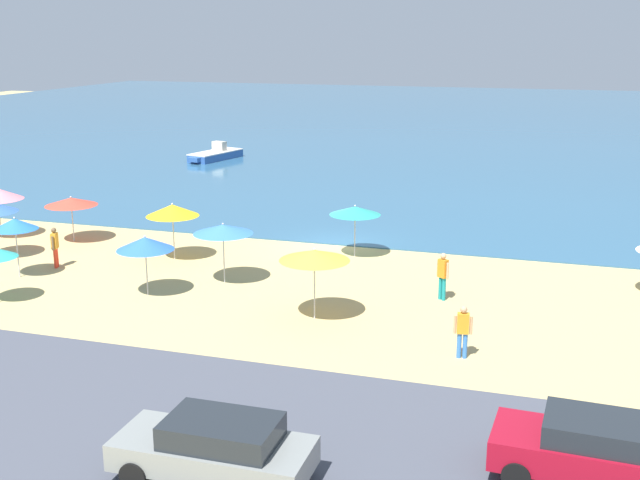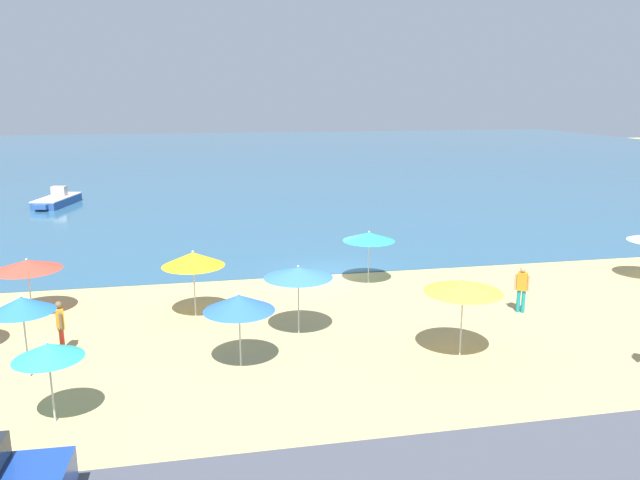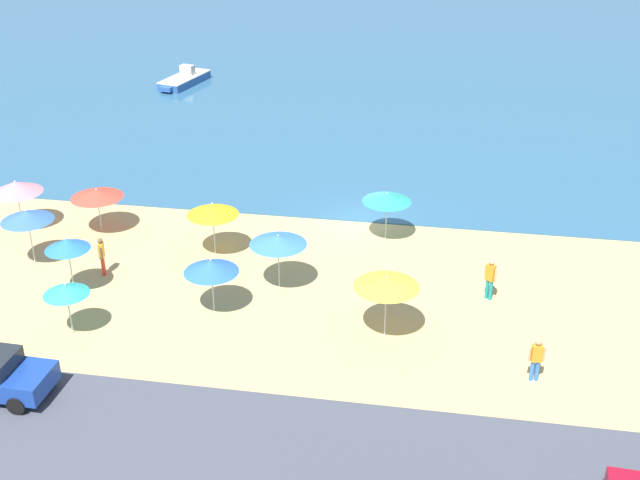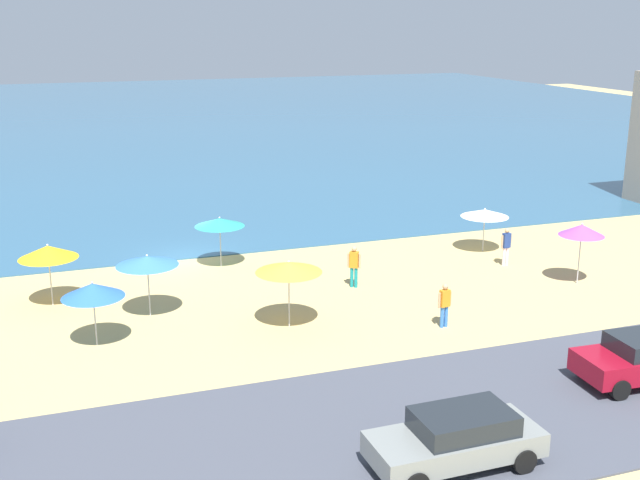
{
  "view_description": "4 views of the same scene",
  "coord_description": "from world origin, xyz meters",
  "px_view_note": "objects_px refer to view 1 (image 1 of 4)",
  "views": [
    {
      "loc": [
        10.18,
        -34.83,
        9.73
      ],
      "look_at": [
        0.01,
        -2.29,
        0.82
      ],
      "focal_mm": 45.0,
      "sensor_mm": 36.0,
      "label": 1
    },
    {
      "loc": [
        -5.82,
        -26.88,
        8.07
      ],
      "look_at": [
        0.09,
        2.62,
        1.04
      ],
      "focal_mm": 35.0,
      "sensor_mm": 36.0,
      "label": 2
    },
    {
      "loc": [
        3.93,
        -35.24,
        16.92
      ],
      "look_at": [
        -1.27,
        -4.17,
        0.99
      ],
      "focal_mm": 45.0,
      "sensor_mm": 36.0,
      "label": 3
    },
    {
      "loc": [
        -6.08,
        -36.21,
        11.09
      ],
      "look_at": [
        5.1,
        -4.77,
        1.75
      ],
      "focal_mm": 45.0,
      "sensor_mm": 36.0,
      "label": 4
    }
  ],
  "objects_px": {
    "beach_umbrella_5": "(223,229)",
    "beach_umbrella_9": "(172,210)",
    "beach_umbrella_10": "(314,255)",
    "beach_umbrella_11": "(71,202)",
    "beach_umbrella_6": "(15,224)",
    "parked_car_3": "(216,448)",
    "beach_umbrella_1": "(355,211)",
    "beach_umbrella_0": "(145,243)",
    "bather_2": "(463,329)",
    "bather_1": "(443,274)",
    "skiff_nearshore": "(215,155)",
    "parked_car_2": "(589,448)",
    "bather_3": "(55,245)"
  },
  "relations": [
    {
      "from": "beach_umbrella_5",
      "to": "beach_umbrella_9",
      "type": "height_order",
      "value": "beach_umbrella_9"
    },
    {
      "from": "beach_umbrella_10",
      "to": "beach_umbrella_11",
      "type": "xyz_separation_m",
      "value": [
        -14.22,
        6.71,
        -0.37
      ]
    },
    {
      "from": "beach_umbrella_6",
      "to": "parked_car_3",
      "type": "height_order",
      "value": "beach_umbrella_6"
    },
    {
      "from": "beach_umbrella_1",
      "to": "parked_car_3",
      "type": "height_order",
      "value": "beach_umbrella_1"
    },
    {
      "from": "beach_umbrella_0",
      "to": "parked_car_3",
      "type": "relative_size",
      "value": 0.53
    },
    {
      "from": "bather_2",
      "to": "parked_car_3",
      "type": "height_order",
      "value": "bather_2"
    },
    {
      "from": "bather_1",
      "to": "parked_car_3",
      "type": "height_order",
      "value": "bather_1"
    },
    {
      "from": "beach_umbrella_6",
      "to": "skiff_nearshore",
      "type": "relative_size",
      "value": 0.46
    },
    {
      "from": "beach_umbrella_0",
      "to": "beach_umbrella_9",
      "type": "height_order",
      "value": "beach_umbrella_9"
    },
    {
      "from": "beach_umbrella_6",
      "to": "beach_umbrella_11",
      "type": "relative_size",
      "value": 1.02
    },
    {
      "from": "beach_umbrella_11",
      "to": "parked_car_3",
      "type": "height_order",
      "value": "beach_umbrella_11"
    },
    {
      "from": "beach_umbrella_11",
      "to": "parked_car_2",
      "type": "bearing_deg",
      "value": -32.78
    },
    {
      "from": "beach_umbrella_5",
      "to": "beach_umbrella_10",
      "type": "bearing_deg",
      "value": -31.53
    },
    {
      "from": "beach_umbrella_10",
      "to": "beach_umbrella_1",
      "type": "bearing_deg",
      "value": 95.11
    },
    {
      "from": "bather_2",
      "to": "skiff_nearshore",
      "type": "height_order",
      "value": "bather_2"
    },
    {
      "from": "beach_umbrella_0",
      "to": "beach_umbrella_6",
      "type": "relative_size",
      "value": 0.93
    },
    {
      "from": "beach_umbrella_0",
      "to": "parked_car_2",
      "type": "bearing_deg",
      "value": -29.13
    },
    {
      "from": "beach_umbrella_0",
      "to": "beach_umbrella_5",
      "type": "relative_size",
      "value": 0.96
    },
    {
      "from": "beach_umbrella_5",
      "to": "beach_umbrella_6",
      "type": "height_order",
      "value": "beach_umbrella_6"
    },
    {
      "from": "beach_umbrella_0",
      "to": "beach_umbrella_10",
      "type": "relative_size",
      "value": 0.91
    },
    {
      "from": "parked_car_3",
      "to": "skiff_nearshore",
      "type": "distance_m",
      "value": 46.31
    },
    {
      "from": "bather_1",
      "to": "bather_3",
      "type": "bearing_deg",
      "value": -177.69
    },
    {
      "from": "beach_umbrella_10",
      "to": "parked_car_3",
      "type": "distance_m",
      "value": 10.76
    },
    {
      "from": "beach_umbrella_9",
      "to": "parked_car_3",
      "type": "bearing_deg",
      "value": -59.81
    },
    {
      "from": "beach_umbrella_9",
      "to": "bather_1",
      "type": "relative_size",
      "value": 1.4
    },
    {
      "from": "beach_umbrella_1",
      "to": "skiff_nearshore",
      "type": "xyz_separation_m",
      "value": [
        -17.43,
        23.37,
        -1.67
      ]
    },
    {
      "from": "parked_car_3",
      "to": "skiff_nearshore",
      "type": "relative_size",
      "value": 0.82
    },
    {
      "from": "beach_umbrella_6",
      "to": "parked_car_3",
      "type": "xyz_separation_m",
      "value": [
        14.09,
        -11.69,
        -1.38
      ]
    },
    {
      "from": "beach_umbrella_6",
      "to": "bather_3",
      "type": "bearing_deg",
      "value": 69.07
    },
    {
      "from": "parked_car_3",
      "to": "bather_1",
      "type": "bearing_deg",
      "value": 78.59
    },
    {
      "from": "beach_umbrella_1",
      "to": "beach_umbrella_5",
      "type": "bearing_deg",
      "value": -127.01
    },
    {
      "from": "beach_umbrella_10",
      "to": "parked_car_3",
      "type": "relative_size",
      "value": 0.58
    },
    {
      "from": "beach_umbrella_1",
      "to": "beach_umbrella_10",
      "type": "height_order",
      "value": "beach_umbrella_10"
    },
    {
      "from": "beach_umbrella_0",
      "to": "bather_1",
      "type": "bearing_deg",
      "value": 14.31
    },
    {
      "from": "beach_umbrella_1",
      "to": "beach_umbrella_5",
      "type": "distance_m",
      "value": 6.59
    },
    {
      "from": "beach_umbrella_11",
      "to": "skiff_nearshore",
      "type": "distance_m",
      "value": 25.15
    },
    {
      "from": "beach_umbrella_10",
      "to": "bather_2",
      "type": "xyz_separation_m",
      "value": [
        5.37,
        -1.95,
        -1.36
      ]
    },
    {
      "from": "beach_umbrella_11",
      "to": "skiff_nearshore",
      "type": "height_order",
      "value": "beach_umbrella_11"
    },
    {
      "from": "bather_1",
      "to": "bather_2",
      "type": "bearing_deg",
      "value": -74.73
    },
    {
      "from": "beach_umbrella_0",
      "to": "bather_1",
      "type": "xyz_separation_m",
      "value": [
        10.78,
        2.75,
        -1.0
      ]
    },
    {
      "from": "bather_1",
      "to": "beach_umbrella_6",
      "type": "bearing_deg",
      "value": -172.32
    },
    {
      "from": "beach_umbrella_6",
      "to": "beach_umbrella_5",
      "type": "bearing_deg",
      "value": 12.25
    },
    {
      "from": "bather_2",
      "to": "parked_car_2",
      "type": "height_order",
      "value": "bather_2"
    },
    {
      "from": "beach_umbrella_11",
      "to": "bather_1",
      "type": "relative_size",
      "value": 1.36
    },
    {
      "from": "beach_umbrella_5",
      "to": "beach_umbrella_9",
      "type": "distance_m",
      "value": 4.28
    },
    {
      "from": "beach_umbrella_0",
      "to": "beach_umbrella_9",
      "type": "relative_size",
      "value": 0.93
    },
    {
      "from": "beach_umbrella_1",
      "to": "parked_car_2",
      "type": "relative_size",
      "value": 0.57
    },
    {
      "from": "beach_umbrella_10",
      "to": "bather_3",
      "type": "height_order",
      "value": "beach_umbrella_10"
    },
    {
      "from": "beach_umbrella_9",
      "to": "bather_1",
      "type": "distance_m",
      "value": 12.33
    },
    {
      "from": "beach_umbrella_0",
      "to": "bather_2",
      "type": "bearing_deg",
      "value": -11.81
    }
  ]
}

